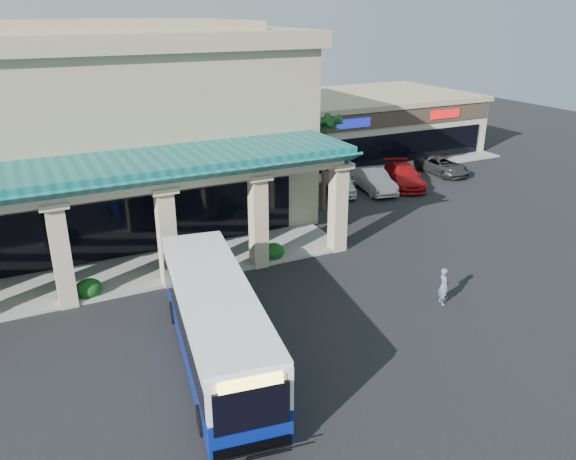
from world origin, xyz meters
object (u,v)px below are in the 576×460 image
pedestrian (444,286)px  car_gray (442,166)px  car_white (373,180)px  car_silver (340,182)px  transit_bus (216,324)px  car_red (404,176)px

pedestrian → car_gray: 21.21m
car_white → car_silver: bearing=170.4°
transit_bus → car_gray: bearing=41.9°
transit_bus → pedestrian: transit_bus is taller
car_silver → car_gray: 9.56m
pedestrian → car_red: bearing=-14.3°
transit_bus → car_red: transit_bus is taller
transit_bus → car_silver: (14.52, 15.18, -0.76)m
car_gray → pedestrian: bearing=-131.2°
pedestrian → car_silver: pedestrian is taller
car_silver → car_red: car_red is taller
car_silver → car_red: size_ratio=0.84×
car_silver → car_gray: (9.55, 0.54, -0.10)m
pedestrian → car_red: (9.18, 14.76, -0.08)m
pedestrian → car_white: 16.15m
transit_bus → car_red: bearing=45.4°
car_silver → transit_bus: bearing=-111.0°
pedestrian → car_silver: (4.32, 15.51, -0.09)m
transit_bus → pedestrian: (10.20, -0.33, -0.68)m
pedestrian → car_gray: pedestrian is taller
car_red → car_white: bearing=-158.8°
car_red → car_gray: car_red is taller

